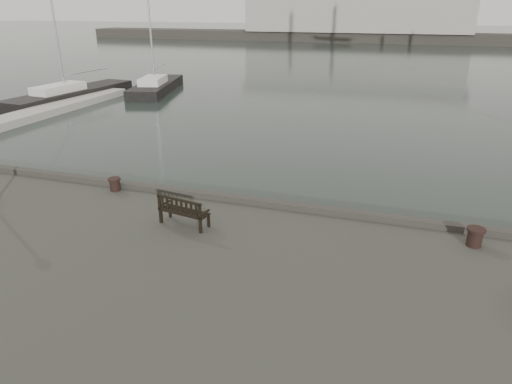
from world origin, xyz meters
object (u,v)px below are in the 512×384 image
bench (184,216)px  bollard_left (115,184)px  yacht_d (157,89)px  bollard_right (475,237)px  yacht_b (72,97)px

bench → bollard_left: bearing=163.8°
yacht_d → bollard_right: bearing=-62.2°
yacht_d → yacht_b: bearing=-143.2°
bollard_left → bollard_right: (10.48, -0.41, 0.03)m
bollard_right → yacht_b: (-27.66, 19.55, -1.55)m
yacht_b → yacht_d: yacht_b is taller
bollard_left → yacht_d: yacht_d is taller
bench → bollard_right: (7.26, 1.16, -0.02)m
bench → yacht_b: 29.11m
bench → yacht_d: 30.84m
bench → yacht_d: bearing=130.9°
bollard_right → bollard_left: bearing=177.8°
bollard_left → bench: bearing=-26.1°
bollard_right → yacht_d: yacht_d is taller
bollard_left → yacht_b: size_ratio=0.03×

